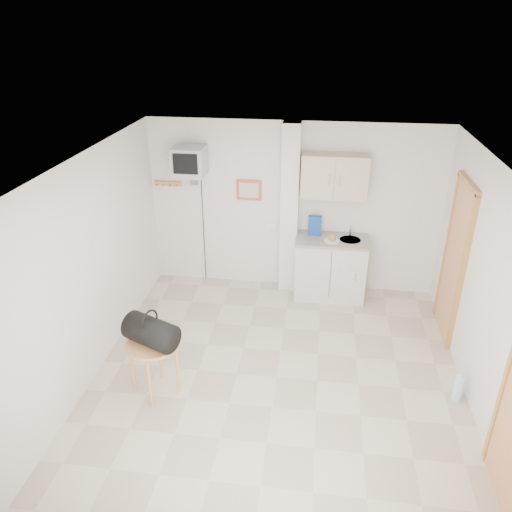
# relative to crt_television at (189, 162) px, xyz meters

# --- Properties ---
(ground) EXTENTS (4.50, 4.50, 0.00)m
(ground) POSITION_rel_crt_television_xyz_m (1.45, -2.02, -1.94)
(ground) COLOR beige
(ground) RESTS_ON ground
(room_envelope) EXTENTS (4.24, 4.54, 2.55)m
(room_envelope) POSITION_rel_crt_television_xyz_m (1.69, -1.93, -0.40)
(room_envelope) COLOR white
(room_envelope) RESTS_ON ground
(kitchenette) EXTENTS (1.03, 0.58, 2.10)m
(kitchenette) POSITION_rel_crt_television_xyz_m (2.02, -0.02, -1.13)
(kitchenette) COLOR silver
(kitchenette) RESTS_ON ground
(crt_television) EXTENTS (0.44, 0.45, 2.15)m
(crt_television) POSITION_rel_crt_television_xyz_m (0.00, 0.00, 0.00)
(crt_television) COLOR slate
(crt_television) RESTS_ON ground
(round_table) EXTENTS (0.58, 0.58, 0.66)m
(round_table) POSITION_rel_crt_television_xyz_m (0.15, -2.44, -1.37)
(round_table) COLOR tan
(round_table) RESTS_ON ground
(duffel_bag) EXTENTS (0.64, 0.51, 0.42)m
(duffel_bag) POSITION_rel_crt_television_xyz_m (0.17, -2.47, -1.12)
(duffel_bag) COLOR black
(duffel_bag) RESTS_ON round_table
(water_bottle) EXTENTS (0.11, 0.11, 0.32)m
(water_bottle) POSITION_rel_crt_television_xyz_m (3.43, -2.11, -1.79)
(water_bottle) COLOR #B8E5F5
(water_bottle) RESTS_ON ground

